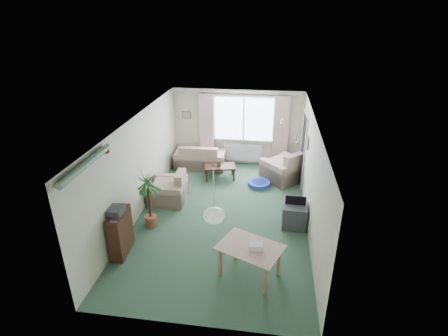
# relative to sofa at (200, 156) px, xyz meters

# --- Properties ---
(ground) EXTENTS (6.50, 6.50, 0.00)m
(ground) POSITION_rel_sofa_xyz_m (1.10, -2.75, -0.39)
(ground) COLOR #2F4F3A
(window) EXTENTS (1.80, 0.03, 1.30)m
(window) POSITION_rel_sofa_xyz_m (1.30, 0.48, 1.11)
(window) COLOR white
(curtain_rod) EXTENTS (2.60, 0.03, 0.03)m
(curtain_rod) POSITION_rel_sofa_xyz_m (1.30, 0.40, 1.88)
(curtain_rod) COLOR black
(curtain_left) EXTENTS (0.45, 0.08, 2.00)m
(curtain_left) POSITION_rel_sofa_xyz_m (0.15, 0.38, 0.88)
(curtain_left) COLOR beige
(curtain_right) EXTENTS (0.45, 0.08, 2.00)m
(curtain_right) POSITION_rel_sofa_xyz_m (2.45, 0.38, 0.88)
(curtain_right) COLOR beige
(radiator) EXTENTS (1.20, 0.10, 0.55)m
(radiator) POSITION_rel_sofa_xyz_m (1.30, 0.44, 0.01)
(radiator) COLOR white
(doorway) EXTENTS (0.03, 0.95, 2.00)m
(doorway) POSITION_rel_sofa_xyz_m (3.08, -0.55, 0.61)
(doorway) COLOR black
(pendant_lamp) EXTENTS (0.36, 0.36, 0.36)m
(pendant_lamp) POSITION_rel_sofa_xyz_m (1.30, -5.05, 1.09)
(pendant_lamp) COLOR white
(tinsel_garland) EXTENTS (1.60, 1.60, 0.12)m
(tinsel_garland) POSITION_rel_sofa_xyz_m (-0.82, -5.05, 1.89)
(tinsel_garland) COLOR #196626
(bauble_cluster_a) EXTENTS (0.20, 0.20, 0.20)m
(bauble_cluster_a) POSITION_rel_sofa_xyz_m (2.40, -1.85, 1.83)
(bauble_cluster_a) COLOR silver
(bauble_cluster_b) EXTENTS (0.20, 0.20, 0.20)m
(bauble_cluster_b) POSITION_rel_sofa_xyz_m (2.70, -3.05, 1.83)
(bauble_cluster_b) COLOR silver
(wall_picture_back) EXTENTS (0.28, 0.03, 0.22)m
(wall_picture_back) POSITION_rel_sofa_xyz_m (-0.50, 0.48, 1.16)
(wall_picture_back) COLOR brown
(wall_picture_right) EXTENTS (0.03, 0.24, 0.30)m
(wall_picture_right) POSITION_rel_sofa_xyz_m (3.08, -1.55, 1.16)
(wall_picture_right) COLOR brown
(sofa) EXTENTS (1.57, 0.86, 0.77)m
(sofa) POSITION_rel_sofa_xyz_m (0.00, 0.00, 0.00)
(sofa) COLOR beige
(sofa) RESTS_ON ground
(armchair_corner) EXTENTS (1.41, 1.41, 0.92)m
(armchair_corner) POSITION_rel_sofa_xyz_m (2.58, -0.53, 0.07)
(armchair_corner) COLOR beige
(armchair_corner) RESTS_ON ground
(armchair_left) EXTENTS (0.91, 0.96, 0.83)m
(armchair_left) POSITION_rel_sofa_xyz_m (-0.40, -2.20, 0.03)
(armchair_left) COLOR beige
(armchair_left) RESTS_ON ground
(coffee_table) EXTENTS (0.98, 0.68, 0.40)m
(coffee_table) POSITION_rel_sofa_xyz_m (0.73, -0.71, -0.19)
(coffee_table) COLOR black
(coffee_table) RESTS_ON ground
(photo_frame) EXTENTS (0.12, 0.03, 0.16)m
(photo_frame) POSITION_rel_sofa_xyz_m (0.71, -0.75, 0.10)
(photo_frame) COLOR #4E3E28
(photo_frame) RESTS_ON coffee_table
(bookshelf) EXTENTS (0.30, 0.78, 0.94)m
(bookshelf) POSITION_rel_sofa_xyz_m (-0.74, -4.39, 0.08)
(bookshelf) COLOR black
(bookshelf) RESTS_ON ground
(hifi_box) EXTENTS (0.29, 0.36, 0.14)m
(hifi_box) POSITION_rel_sofa_xyz_m (-0.76, -4.42, 0.62)
(hifi_box) COLOR #2F3034
(hifi_box) RESTS_ON bookshelf
(houseplant) EXTENTS (0.77, 0.77, 1.40)m
(houseplant) POSITION_rel_sofa_xyz_m (-0.47, -3.39, 0.31)
(houseplant) COLOR #256422
(houseplant) RESTS_ON ground
(dining_table) EXTENTS (1.21, 1.04, 0.64)m
(dining_table) POSITION_rel_sofa_xyz_m (1.90, -4.73, -0.07)
(dining_table) COLOR #9D7755
(dining_table) RESTS_ON ground
(gift_box) EXTENTS (0.27, 0.20, 0.12)m
(gift_box) POSITION_rel_sofa_xyz_m (2.00, -4.76, 0.31)
(gift_box) COLOR white
(gift_box) RESTS_ON dining_table
(tv_cube) EXTENTS (0.57, 0.62, 0.55)m
(tv_cube) POSITION_rel_sofa_xyz_m (2.80, -2.89, -0.11)
(tv_cube) COLOR #39393E
(tv_cube) RESTS_ON ground
(pet_bed) EXTENTS (0.75, 0.75, 0.13)m
(pet_bed) POSITION_rel_sofa_xyz_m (1.90, -1.03, -0.32)
(pet_bed) COLOR navy
(pet_bed) RESTS_ON ground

